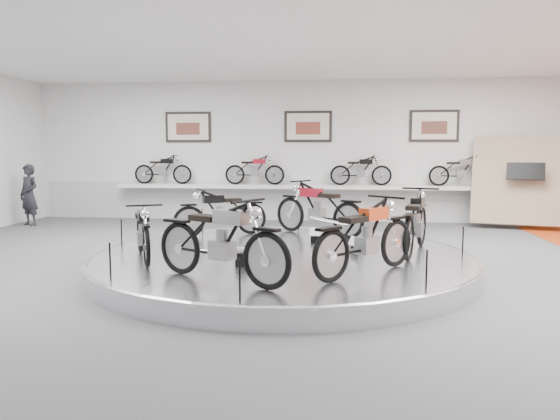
# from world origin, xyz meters

# --- Properties ---
(floor) EXTENTS (16.00, 16.00, 0.00)m
(floor) POSITION_xyz_m (0.00, 0.00, 0.00)
(floor) COLOR #4F4E51
(floor) RESTS_ON ground
(ceiling) EXTENTS (16.00, 16.00, 0.00)m
(ceiling) POSITION_xyz_m (0.00, 0.00, 4.00)
(ceiling) COLOR white
(ceiling) RESTS_ON wall_back
(wall_back) EXTENTS (16.00, 0.00, 16.00)m
(wall_back) POSITION_xyz_m (0.00, 7.00, 2.00)
(wall_back) COLOR silver
(wall_back) RESTS_ON floor
(wall_front) EXTENTS (16.00, 0.00, 16.00)m
(wall_front) POSITION_xyz_m (0.00, -7.00, 2.00)
(wall_front) COLOR silver
(wall_front) RESTS_ON floor
(dado_band) EXTENTS (15.68, 0.04, 1.10)m
(dado_band) POSITION_xyz_m (0.00, 6.98, 0.55)
(dado_band) COLOR #BCBCBA
(dado_band) RESTS_ON floor
(display_platform) EXTENTS (6.40, 6.40, 0.30)m
(display_platform) POSITION_xyz_m (0.00, 0.30, 0.15)
(display_platform) COLOR silver
(display_platform) RESTS_ON floor
(platform_rim) EXTENTS (6.40, 6.40, 0.10)m
(platform_rim) POSITION_xyz_m (0.00, 0.30, 0.27)
(platform_rim) COLOR #B2B2BA
(platform_rim) RESTS_ON display_platform
(shelf) EXTENTS (11.00, 0.55, 0.10)m
(shelf) POSITION_xyz_m (0.00, 6.70, 1.00)
(shelf) COLOR silver
(shelf) RESTS_ON wall_back
(poster_left) EXTENTS (1.35, 0.06, 0.88)m
(poster_left) POSITION_xyz_m (-3.50, 6.96, 2.70)
(poster_left) COLOR beige
(poster_left) RESTS_ON wall_back
(poster_center) EXTENTS (1.35, 0.06, 0.88)m
(poster_center) POSITION_xyz_m (0.00, 6.96, 2.70)
(poster_center) COLOR beige
(poster_center) RESTS_ON wall_back
(poster_right) EXTENTS (1.35, 0.06, 0.88)m
(poster_right) POSITION_xyz_m (3.50, 6.96, 2.70)
(poster_right) COLOR beige
(poster_right) RESTS_ON wall_back
(display_panel) EXTENTS (2.56, 1.52, 2.30)m
(display_panel) POSITION_xyz_m (5.60, 6.10, 1.25)
(display_panel) COLOR #A17F6B
(display_panel) RESTS_ON floor
(shelf_bike_a) EXTENTS (1.22, 0.43, 0.73)m
(shelf_bike_a) POSITION_xyz_m (-4.20, 6.70, 1.42)
(shelf_bike_a) COLOR black
(shelf_bike_a) RESTS_ON shelf
(shelf_bike_b) EXTENTS (1.22, 0.43, 0.73)m
(shelf_bike_b) POSITION_xyz_m (-1.50, 6.70, 1.42)
(shelf_bike_b) COLOR maroon
(shelf_bike_b) RESTS_ON shelf
(shelf_bike_c) EXTENTS (1.22, 0.43, 0.73)m
(shelf_bike_c) POSITION_xyz_m (1.50, 6.70, 1.42)
(shelf_bike_c) COLOR black
(shelf_bike_c) RESTS_ON shelf
(shelf_bike_d) EXTENTS (1.22, 0.43, 0.73)m
(shelf_bike_d) POSITION_xyz_m (4.20, 6.70, 1.42)
(shelf_bike_d) COLOR #A09FA4
(shelf_bike_d) RESTS_ON shelf
(bike_a) EXTENTS (1.13, 1.96, 1.09)m
(bike_a) POSITION_xyz_m (2.23, 0.63, 0.84)
(bike_a) COLOR black
(bike_a) RESTS_ON display_platform
(bike_b) EXTENTS (1.93, 1.65, 1.11)m
(bike_b) POSITION_xyz_m (0.50, 2.39, 0.86)
(bike_b) COLOR maroon
(bike_b) RESTS_ON display_platform
(bike_c) EXTENTS (1.73, 1.33, 0.98)m
(bike_c) POSITION_xyz_m (-1.44, 2.04, 0.79)
(bike_c) COLOR black
(bike_c) RESTS_ON display_platform
(bike_d) EXTENTS (1.17, 1.66, 0.93)m
(bike_d) POSITION_xyz_m (-2.14, -0.46, 0.76)
(bike_d) COLOR black
(bike_d) RESTS_ON display_platform
(bike_e) EXTENTS (2.00, 1.52, 1.12)m
(bike_e) POSITION_xyz_m (-0.60, -1.73, 0.86)
(bike_e) COLOR #A09FA4
(bike_e) RESTS_ON display_platform
(bike_f) EXTENTS (1.68, 1.83, 1.08)m
(bike_f) POSITION_xyz_m (1.32, -1.08, 0.84)
(bike_f) COLOR #C13813
(bike_f) RESTS_ON display_platform
(visitor) EXTENTS (0.71, 0.59, 1.66)m
(visitor) POSITION_xyz_m (-7.40, 5.09, 0.83)
(visitor) COLOR black
(visitor) RESTS_ON floor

